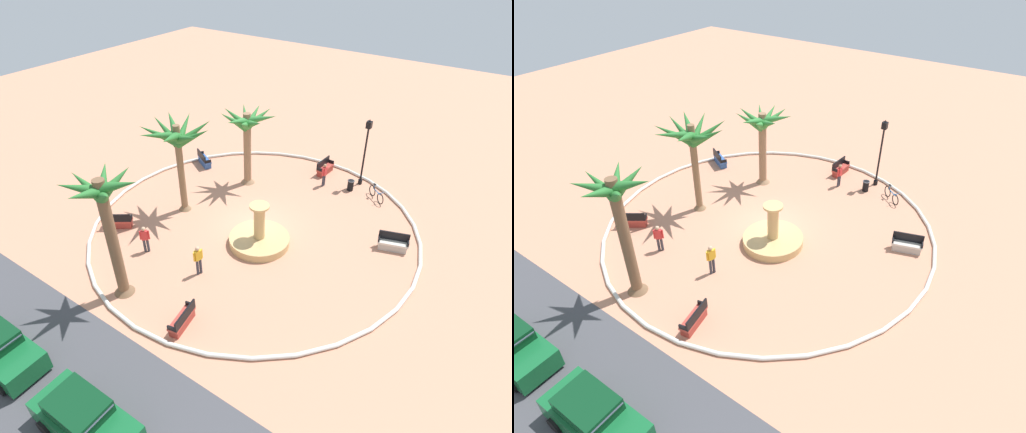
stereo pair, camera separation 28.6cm
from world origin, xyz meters
The scene contains 19 objects.
ground_plane centered at (0.00, 0.00, 0.00)m, with size 80.00×80.00×0.00m, color tan.
plaza_curb centered at (0.00, 0.00, 0.10)m, with size 18.69×18.69×0.20m, color silver.
street_asphalt centered at (0.00, 13.74, 0.01)m, with size 48.00×8.00×0.03m, color #424247.
fountain centered at (-1.14, 1.22, 0.34)m, with size 3.32×3.32×2.52m.
palm_tree_near_fountain centered at (2.12, 7.95, 4.59)m, with size 3.19×3.30×6.46m.
palm_tree_by_curb centered at (3.21, -3.86, 3.87)m, with size 3.74×3.76×5.15m.
palm_tree_mid_plaza centered at (4.55, 0.99, 4.57)m, with size 4.24×4.24×5.75m.
bench_east centered at (-0.50, -7.93, 0.35)m, with size 0.61×1.63×1.00m.
bench_west centered at (-7.34, -2.41, 0.35)m, with size 1.68×0.97×1.00m.
bench_north centered at (7.26, -4.12, 0.35)m, with size 1.64×1.23×1.00m.
bench_southeast centered at (6.41, 4.53, 0.35)m, with size 1.60×1.33×1.00m.
bench_southwest centered at (-1.62, 7.93, 0.35)m, with size 0.81×1.67×1.00m.
lamppost centered at (-3.14, -7.97, 2.68)m, with size 0.32×0.32×4.58m.
trash_bin centered at (-2.93, -6.82, 0.39)m, with size 0.46×0.46×0.73m.
bicycle_red_frame centered at (-4.74, -6.69, 0.38)m, with size 1.36×1.14×0.94m.
person_cyclist_helmet centered at (-1.21, -6.35, 0.90)m, with size 0.22×0.53×1.61m.
person_cyclist_photo centered at (3.46, 5.17, 0.89)m, with size 0.42×0.38×1.60m.
person_pedestrian_stroll centered at (-0.01, 4.92, 0.96)m, with size 0.29×0.51×1.71m.
parked_car_leftmost centered at (-2.14, 13.29, 0.78)m, with size 4.03×1.98×1.67m.
Camera 1 is at (-11.41, 16.58, 14.73)m, focal length 30.06 mm.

